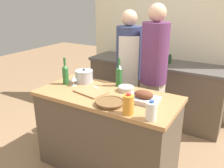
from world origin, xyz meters
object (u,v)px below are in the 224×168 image
object	(u,v)px
knife_chef	(99,90)
condiment_bottle_short	(170,59)
mixing_bowl	(126,88)
wine_bottle_dark	(119,75)
wicker_basket	(110,103)
juice_jug	(128,105)
cutting_board	(91,92)
wine_bottle_green	(65,74)
person_cook_aproned	(128,69)
roasting_pan	(143,97)
person_cook_guest	(154,71)
wine_glass_left	(73,79)
stock_pot	(84,76)
condiment_bottle_tall	(132,55)
milk_jug	(151,111)

from	to	relation	value
knife_chef	condiment_bottle_short	distance (m)	1.42
mixing_bowl	wine_bottle_dark	world-z (taller)	wine_bottle_dark
wicker_basket	juice_jug	size ratio (longest dim) A/B	1.45
wicker_basket	mixing_bowl	xyz separation A→B (m)	(-0.03, 0.39, 0.01)
cutting_board	wine_bottle_green	bearing A→B (deg)	170.04
juice_jug	person_cook_aproned	size ratio (longest dim) A/B	0.11
condiment_bottle_short	person_cook_aproned	xyz separation A→B (m)	(-0.34, -0.67, -0.03)
wine_bottle_dark	mixing_bowl	bearing A→B (deg)	-35.25
roasting_pan	person_cook_guest	size ratio (longest dim) A/B	0.17
wine_bottle_green	wine_glass_left	size ratio (longest dim) A/B	2.68
person_cook_aproned	wine_bottle_green	bearing A→B (deg)	-147.70
mixing_bowl	wine_glass_left	size ratio (longest dim) A/B	1.45
wicker_basket	wine_bottle_dark	world-z (taller)	wine_bottle_dark
cutting_board	mixing_bowl	size ratio (longest dim) A/B	2.13
person_cook_guest	roasting_pan	bearing A→B (deg)	-70.35
cutting_board	person_cook_guest	world-z (taller)	person_cook_guest
mixing_bowl	person_cook_aproned	world-z (taller)	person_cook_aproned
stock_pot	mixing_bowl	xyz separation A→B (m)	(0.56, -0.00, -0.04)
cutting_board	juice_jug	distance (m)	0.62
wine_bottle_dark	condiment_bottle_short	xyz separation A→B (m)	(0.22, 1.15, -0.04)
cutting_board	condiment_bottle_tall	bearing A→B (deg)	98.80
stock_pot	milk_jug	distance (m)	1.13
wicker_basket	roasting_pan	bearing A→B (deg)	43.15
wine_bottle_dark	condiment_bottle_tall	bearing A→B (deg)	108.86
condiment_bottle_tall	condiment_bottle_short	xyz separation A→B (m)	(0.60, 0.05, -0.01)
roasting_pan	wine_bottle_green	bearing A→B (deg)	179.84
milk_jug	wine_bottle_green	size ratio (longest dim) A/B	0.55
knife_chef	wine_glass_left	bearing A→B (deg)	-174.64
roasting_pan	wine_bottle_green	world-z (taller)	wine_bottle_green
wine_glass_left	cutting_board	bearing A→B (deg)	-14.50
wine_bottle_green	wine_glass_left	xyz separation A→B (m)	(0.11, 0.00, -0.04)
cutting_board	wine_glass_left	size ratio (longest dim) A/B	3.10
wine_glass_left	condiment_bottle_tall	world-z (taller)	condiment_bottle_tall
cutting_board	wine_glass_left	bearing A→B (deg)	165.50
wine_bottle_dark	condiment_bottle_tall	distance (m)	1.17
knife_chef	person_cook_aproned	distance (m)	0.71
wine_bottle_green	mixing_bowl	bearing A→B (deg)	12.87
stock_pot	wine_glass_left	bearing A→B (deg)	-101.02
milk_jug	wine_glass_left	xyz separation A→B (m)	(-1.06, 0.31, 0.00)
wine_bottle_green	condiment_bottle_tall	bearing A→B (deg)	82.59
condiment_bottle_tall	wine_glass_left	bearing A→B (deg)	-92.83
stock_pot	condiment_bottle_tall	world-z (taller)	condiment_bottle_tall
milk_jug	condiment_bottle_short	world-z (taller)	milk_jug
roasting_pan	mixing_bowl	size ratio (longest dim) A/B	1.77
juice_jug	wine_bottle_dark	bearing A→B (deg)	125.66
condiment_bottle_short	wine_bottle_dark	bearing A→B (deg)	-100.67
mixing_bowl	person_cook_guest	xyz separation A→B (m)	(0.11, 0.52, 0.08)
wine_bottle_dark	person_cook_aproned	world-z (taller)	person_cook_aproned
wicker_basket	person_cook_guest	xyz separation A→B (m)	(0.08, 0.90, 0.08)
juice_jug	wine_bottle_dark	world-z (taller)	wine_bottle_dark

